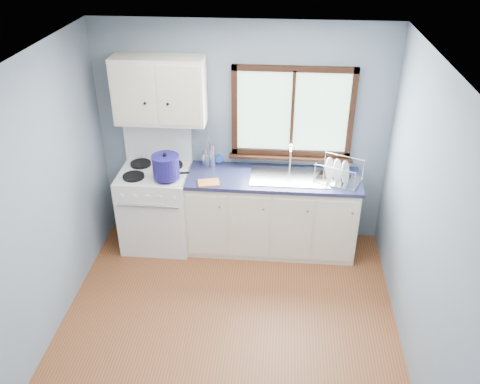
# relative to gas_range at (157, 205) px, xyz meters

# --- Properties ---
(floor) EXTENTS (3.20, 3.60, 0.02)m
(floor) POSITION_rel_gas_range_xyz_m (0.95, -1.47, -0.50)
(floor) COLOR brown
(floor) RESTS_ON ground
(ceiling) EXTENTS (3.20, 3.60, 0.02)m
(ceiling) POSITION_rel_gas_range_xyz_m (0.95, -1.47, 2.02)
(ceiling) COLOR white
(ceiling) RESTS_ON wall_back
(wall_back) EXTENTS (3.20, 0.02, 2.50)m
(wall_back) POSITION_rel_gas_range_xyz_m (0.95, 0.34, 0.76)
(wall_back) COLOR slate
(wall_back) RESTS_ON ground
(wall_left) EXTENTS (0.02, 3.60, 2.50)m
(wall_left) POSITION_rel_gas_range_xyz_m (-0.66, -1.47, 0.76)
(wall_left) COLOR slate
(wall_left) RESTS_ON ground
(wall_right) EXTENTS (0.02, 3.60, 2.50)m
(wall_right) POSITION_rel_gas_range_xyz_m (2.56, -1.47, 0.76)
(wall_right) COLOR slate
(wall_right) RESTS_ON ground
(gas_range) EXTENTS (0.76, 0.69, 1.36)m
(gas_range) POSITION_rel_gas_range_xyz_m (0.00, 0.00, 0.00)
(gas_range) COLOR white
(gas_range) RESTS_ON floor
(base_cabinets) EXTENTS (1.85, 0.60, 0.88)m
(base_cabinets) POSITION_rel_gas_range_xyz_m (1.31, 0.02, -0.08)
(base_cabinets) COLOR #ECE4C5
(base_cabinets) RESTS_ON floor
(countertop) EXTENTS (1.89, 0.64, 0.04)m
(countertop) POSITION_rel_gas_range_xyz_m (1.31, 0.02, 0.41)
(countertop) COLOR #1A1D3D
(countertop) RESTS_ON base_cabinets
(sink) EXTENTS (0.84, 0.46, 0.44)m
(sink) POSITION_rel_gas_range_xyz_m (1.49, 0.02, 0.37)
(sink) COLOR silver
(sink) RESTS_ON countertop
(window) EXTENTS (1.36, 0.10, 1.03)m
(window) POSITION_rel_gas_range_xyz_m (1.48, 0.30, 0.98)
(window) COLOR #9EC6A8
(window) RESTS_ON wall_back
(upper_cabinets) EXTENTS (0.95, 0.35, 0.70)m
(upper_cabinets) POSITION_rel_gas_range_xyz_m (0.10, 0.15, 1.31)
(upper_cabinets) COLOR #ECE4C5
(upper_cabinets) RESTS_ON wall_back
(skillet) EXTENTS (0.40, 0.30, 0.05)m
(skillet) POSITION_rel_gas_range_xyz_m (0.17, -0.15, 0.49)
(skillet) COLOR black
(skillet) RESTS_ON gas_range
(stockpot) EXTENTS (0.35, 0.35, 0.29)m
(stockpot) POSITION_rel_gas_range_xyz_m (0.18, -0.17, 0.59)
(stockpot) COLOR navy
(stockpot) RESTS_ON gas_range
(utensil_crock) EXTENTS (0.13, 0.13, 0.39)m
(utensil_crock) POSITION_rel_gas_range_xyz_m (0.56, 0.24, 0.51)
(utensil_crock) COLOR silver
(utensil_crock) RESTS_ON countertop
(thermos) EXTENTS (0.08, 0.08, 0.28)m
(thermos) POSITION_rel_gas_range_xyz_m (0.63, 0.18, 0.56)
(thermos) COLOR silver
(thermos) RESTS_ON countertop
(soap_bottle) EXTENTS (0.11, 0.11, 0.25)m
(soap_bottle) POSITION_rel_gas_range_xyz_m (0.69, 0.26, 0.55)
(soap_bottle) COLOR #2356B2
(soap_bottle) RESTS_ON countertop
(dish_towel) EXTENTS (0.25, 0.21, 0.02)m
(dish_towel) POSITION_rel_gas_range_xyz_m (0.64, -0.20, 0.43)
(dish_towel) COLOR orange
(dish_towel) RESTS_ON countertop
(dish_rack) EXTENTS (0.55, 0.49, 0.24)m
(dish_rack) POSITION_rel_gas_range_xyz_m (1.99, -0.01, 0.49)
(dish_rack) COLOR silver
(dish_rack) RESTS_ON countertop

